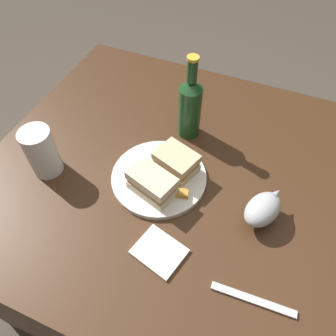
# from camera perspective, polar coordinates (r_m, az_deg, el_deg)

# --- Properties ---
(ground_plane) EXTENTS (6.00, 6.00, 0.00)m
(ground_plane) POSITION_cam_1_polar(r_m,az_deg,el_deg) (1.54, 0.95, -17.16)
(ground_plane) COLOR #4C4238
(dining_table) EXTENTS (1.04, 0.94, 0.72)m
(dining_table) POSITION_cam_1_polar(r_m,az_deg,el_deg) (1.21, 1.17, -11.00)
(dining_table) COLOR #422816
(dining_table) RESTS_ON ground
(plate) EXTENTS (0.25, 0.25, 0.01)m
(plate) POSITION_cam_1_polar(r_m,az_deg,el_deg) (0.88, -1.58, -1.63)
(plate) COLOR silver
(plate) RESTS_ON dining_table
(sandwich_half_left) EXTENTS (0.13, 0.10, 0.06)m
(sandwich_half_left) POSITION_cam_1_polar(r_m,az_deg,el_deg) (0.82, -2.74, -2.69)
(sandwich_half_left) COLOR beige
(sandwich_half_left) RESTS_ON plate
(sandwich_half_right) EXTENTS (0.12, 0.11, 0.06)m
(sandwich_half_right) POSITION_cam_1_polar(r_m,az_deg,el_deg) (0.87, 1.39, 1.04)
(sandwich_half_right) COLOR beige
(sandwich_half_right) RESTS_ON plate
(potato_wedge_front) EXTENTS (0.05, 0.05, 0.02)m
(potato_wedge_front) POSITION_cam_1_polar(r_m,az_deg,el_deg) (0.86, 0.56, -2.23)
(potato_wedge_front) COLOR gold
(potato_wedge_front) RESTS_ON plate
(potato_wedge_middle) EXTENTS (0.04, 0.04, 0.02)m
(potato_wedge_middle) POSITION_cam_1_polar(r_m,az_deg,el_deg) (0.86, 0.20, -1.84)
(potato_wedge_middle) COLOR gold
(potato_wedge_middle) RESTS_ON plate
(potato_wedge_back) EXTENTS (0.05, 0.03, 0.02)m
(potato_wedge_back) POSITION_cam_1_polar(r_m,az_deg,el_deg) (0.84, -1.66, -3.41)
(potato_wedge_back) COLOR gold
(potato_wedge_back) RESTS_ON plate
(potato_wedge_left_edge) EXTENTS (0.02, 0.05, 0.02)m
(potato_wedge_left_edge) POSITION_cam_1_polar(r_m,az_deg,el_deg) (0.85, -0.48, -2.44)
(potato_wedge_left_edge) COLOR gold
(potato_wedge_left_edge) RESTS_ON plate
(potato_wedge_right_edge) EXTENTS (0.06, 0.03, 0.02)m
(potato_wedge_right_edge) POSITION_cam_1_polar(r_m,az_deg,el_deg) (0.84, 1.80, -4.33)
(potato_wedge_right_edge) COLOR gold
(potato_wedge_right_edge) RESTS_ON plate
(pint_glass) EXTENTS (0.08, 0.08, 0.14)m
(pint_glass) POSITION_cam_1_polar(r_m,az_deg,el_deg) (0.92, -20.87, 2.31)
(pint_glass) COLOR white
(pint_glass) RESTS_ON dining_table
(gravy_boat) EXTENTS (0.11, 0.13, 0.07)m
(gravy_boat) POSITION_cam_1_polar(r_m,az_deg,el_deg) (0.82, 16.08, -6.83)
(gravy_boat) COLOR #B7B7BC
(gravy_boat) RESTS_ON dining_table
(cider_bottle) EXTENTS (0.07, 0.07, 0.26)m
(cider_bottle) POSITION_cam_1_polar(r_m,az_deg,el_deg) (0.94, 3.80, 10.61)
(cider_bottle) COLOR #19421E
(cider_bottle) RESTS_ON dining_table
(napkin) EXTENTS (0.13, 0.11, 0.01)m
(napkin) POSITION_cam_1_polar(r_m,az_deg,el_deg) (0.78, -1.53, -14.22)
(napkin) COLOR silver
(napkin) RESTS_ON dining_table
(fork) EXTENTS (0.18, 0.03, 0.01)m
(fork) POSITION_cam_1_polar(r_m,az_deg,el_deg) (0.76, 14.45, -21.17)
(fork) COLOR silver
(fork) RESTS_ON dining_table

